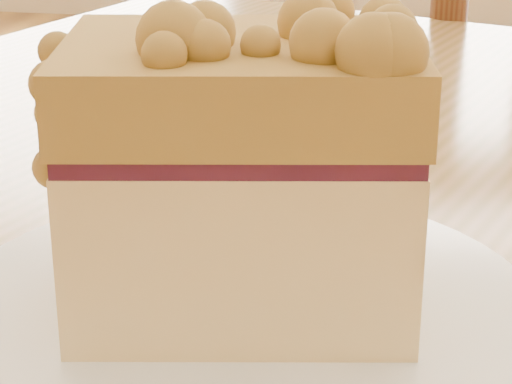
% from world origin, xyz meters
% --- Properties ---
extents(plate, '(0.24, 0.24, 0.02)m').
position_xyz_m(plate, '(-0.19, -0.11, 0.76)').
color(plate, white).
rests_on(plate, cafe_table_main).
extents(cake_slice, '(0.15, 0.12, 0.12)m').
position_xyz_m(cake_slice, '(-0.19, -0.11, 0.83)').
color(cake_slice, '#FFE090').
rests_on(cake_slice, plate).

